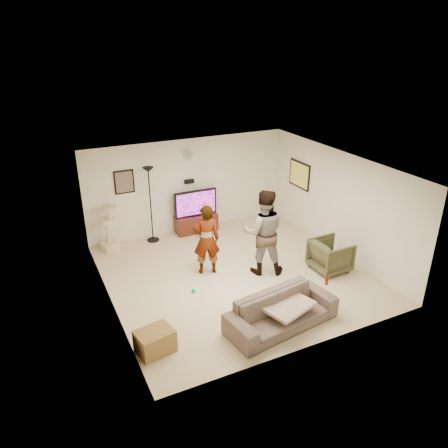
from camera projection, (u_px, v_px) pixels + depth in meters
name	position (u px, v px, depth m)	size (l,w,h in m)	color
floor	(235.00, 274.00, 9.77)	(5.50, 5.50, 0.02)	#C8BB8D
ceiling	(237.00, 166.00, 8.74)	(5.50, 5.50, 0.02)	white
wall_back	(189.00, 185.00, 11.52)	(5.50, 0.04, 2.50)	white
wall_front	(314.00, 285.00, 6.99)	(5.50, 0.04, 2.50)	white
wall_left	(106.00, 249.00, 8.16)	(0.04, 5.50, 2.50)	white
wall_right	(338.00, 203.00, 10.35)	(0.04, 5.50, 2.50)	white
wall_clock	(188.00, 154.00, 11.15)	(0.26, 0.26, 0.04)	white
wall_speaker	(189.00, 181.00, 11.41)	(0.25, 0.10, 0.10)	black
picture_back	(124.00, 182.00, 10.68)	(0.42, 0.03, 0.52)	brown
picture_right	(299.00, 175.00, 11.55)	(0.03, 0.78, 0.62)	#FEF253
tv_stand	(196.00, 223.00, 11.76)	(1.13, 0.45, 0.47)	#3B160E
console_box	(206.00, 235.00, 11.56)	(0.40, 0.30, 0.07)	#ABACB9
tv	(195.00, 203.00, 11.52)	(1.18, 0.08, 0.70)	black
tv_screen	(196.00, 204.00, 11.49)	(1.08, 0.01, 0.62)	#E51DE0
floor_lamp	(151.00, 205.00, 10.92)	(0.32, 0.32, 1.97)	black
cat_tree	(108.00, 228.00, 10.60)	(0.38, 0.38, 1.18)	#C8B48E
person_left	(206.00, 240.00, 9.51)	(0.59, 0.39, 1.63)	#9E9E9E
person_right	(263.00, 232.00, 9.48)	(0.95, 0.74, 1.95)	#375588
sofa	(282.00, 311.00, 7.92)	(2.13, 0.83, 0.62)	brown
throw_blanket	(287.00, 305.00, 7.92)	(0.90, 0.70, 0.06)	#BD9F90
beer_bottle	(327.00, 279.00, 8.14)	(0.06, 0.06, 0.25)	#4B210B
armchair	(330.00, 255.00, 9.79)	(0.78, 0.80, 0.73)	#3B3C23
side_table	(155.00, 341.00, 7.33)	(0.61, 0.46, 0.41)	brown
toy_ball	(194.00, 290.00, 9.06)	(0.09, 0.09, 0.09)	#00AE8F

